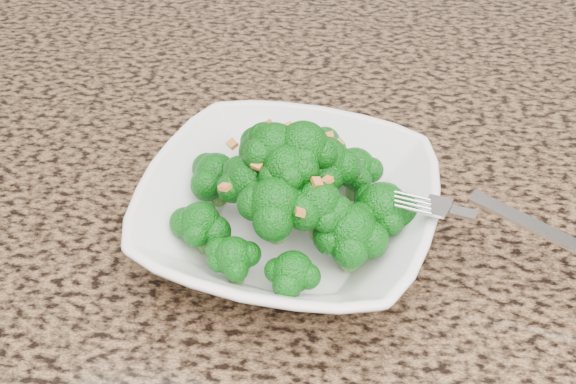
# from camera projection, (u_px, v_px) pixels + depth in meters

# --- Properties ---
(granite_counter) EXTENTS (1.64, 1.04, 0.03)m
(granite_counter) POSITION_uv_depth(u_px,v_px,m) (331.00, 174.00, 0.66)
(granite_counter) COLOR brown
(granite_counter) RESTS_ON cabinet
(bowl) EXTENTS (0.26, 0.26, 0.06)m
(bowl) POSITION_uv_depth(u_px,v_px,m) (288.00, 214.00, 0.56)
(bowl) COLOR white
(bowl) RESTS_ON granite_counter
(broccoli_pile) EXTENTS (0.20, 0.20, 0.07)m
(broccoli_pile) POSITION_uv_depth(u_px,v_px,m) (288.00, 150.00, 0.52)
(broccoli_pile) COLOR #0A5B0C
(broccoli_pile) RESTS_ON bowl
(garlic_topping) EXTENTS (0.12, 0.12, 0.01)m
(garlic_topping) POSITION_uv_depth(u_px,v_px,m) (288.00, 106.00, 0.49)
(garlic_topping) COLOR orange
(garlic_topping) RESTS_ON broccoli_pile
(fork) EXTENTS (0.17, 0.09, 0.01)m
(fork) POSITION_uv_depth(u_px,v_px,m) (467.00, 213.00, 0.51)
(fork) COLOR silver
(fork) RESTS_ON bowl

